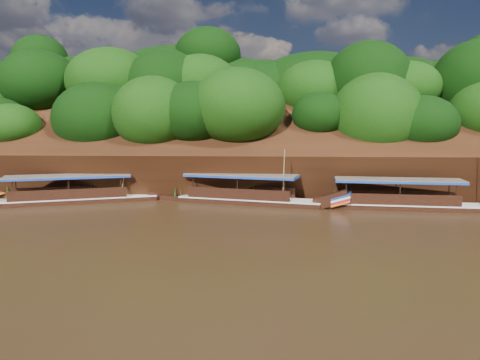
# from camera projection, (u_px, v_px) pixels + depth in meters

# --- Properties ---
(ground) EXTENTS (160.00, 160.00, 0.00)m
(ground) POSITION_uv_depth(u_px,v_px,m) (234.00, 226.00, 28.49)
(ground) COLOR black
(ground) RESTS_ON ground
(riverbank) EXTENTS (120.00, 30.06, 19.40)m
(riverbank) POSITION_uv_depth(u_px,v_px,m) (250.00, 164.00, 50.79)
(riverbank) COLOR black
(riverbank) RESTS_ON ground
(boat_0) EXTENTS (13.83, 3.43, 6.27)m
(boat_0) POSITION_uv_depth(u_px,v_px,m) (418.00, 203.00, 34.14)
(boat_0) COLOR black
(boat_0) RESTS_ON ground
(boat_1) EXTENTS (13.49, 5.21, 4.81)m
(boat_1) POSITION_uv_depth(u_px,v_px,m) (258.00, 197.00, 36.45)
(boat_1) COLOR black
(boat_1) RESTS_ON ground
(boat_2) EXTENTS (13.89, 6.96, 4.88)m
(boat_2) POSITION_uv_depth(u_px,v_px,m) (89.00, 196.00, 37.39)
(boat_2) COLOR black
(boat_2) RESTS_ON ground
(reeds) EXTENTS (49.83, 2.23, 2.15)m
(reeds) POSITION_uv_depth(u_px,v_px,m) (207.00, 190.00, 38.06)
(reeds) COLOR #246A1A
(reeds) RESTS_ON ground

